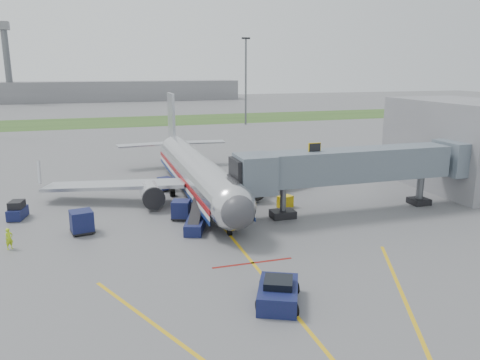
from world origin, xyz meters
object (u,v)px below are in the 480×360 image
object	(u,v)px
baggage_tug	(17,211)
ramp_worker	(9,239)
pushback_tug	(278,293)
airliner	(196,171)
belt_loader	(195,224)

from	to	relation	value
baggage_tug	ramp_worker	distance (m)	7.98
pushback_tug	airliner	bearing A→B (deg)	88.96
belt_loader	ramp_worker	world-z (taller)	belt_loader
airliner	pushback_tug	bearing A→B (deg)	-91.04
belt_loader	ramp_worker	xyz separation A→B (m)	(-14.53, 0.02, 0.29)
pushback_tug	baggage_tug	distance (m)	27.85
airliner	pushback_tug	distance (m)	25.32
airliner	baggage_tug	bearing A→B (deg)	-169.56
belt_loader	airliner	bearing A→B (deg)	77.48
airliner	pushback_tug	xyz separation A→B (m)	(-0.46, -25.24, -1.99)
pushback_tug	belt_loader	bearing A→B (deg)	98.23
airliner	belt_loader	distance (m)	11.67
pushback_tug	belt_loader	distance (m)	14.18
belt_loader	pushback_tug	bearing A→B (deg)	-81.77
airliner	pushback_tug	world-z (taller)	airliner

